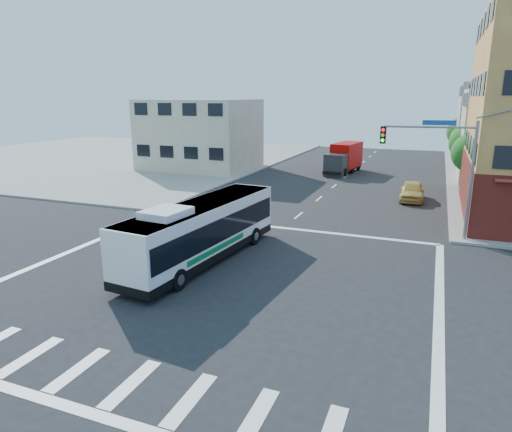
% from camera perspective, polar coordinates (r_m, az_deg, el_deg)
% --- Properties ---
extents(ground, '(120.00, 120.00, 0.00)m').
position_cam_1_polar(ground, '(21.39, -4.63, -8.11)').
color(ground, black).
rests_on(ground, ground).
extents(sidewalk_nw, '(50.00, 50.00, 0.15)m').
position_cam_1_polar(sidewalk_nw, '(68.98, -18.20, 7.12)').
color(sidewalk_nw, gray).
rests_on(sidewalk_nw, ground).
extents(building_east_far, '(12.06, 10.06, 10.00)m').
position_cam_1_polar(building_east_far, '(66.21, 29.12, 10.03)').
color(building_east_far, '#A0A09B').
rests_on(building_east_far, ground).
extents(building_west, '(12.06, 10.06, 8.00)m').
position_cam_1_polar(building_west, '(54.35, -6.98, 10.06)').
color(building_west, beige).
rests_on(building_west, ground).
extents(signal_mast_ne, '(7.91, 1.13, 8.07)m').
position_cam_1_polar(signal_mast_ne, '(28.46, 22.13, 6.97)').
color(signal_mast_ne, slate).
rests_on(signal_mast_ne, ground).
extents(street_tree_a, '(3.60, 3.60, 5.53)m').
position_cam_1_polar(street_tree_a, '(45.91, 25.54, 7.40)').
color(street_tree_a, '#342112').
rests_on(street_tree_a, ground).
extents(street_tree_b, '(3.80, 3.80, 5.79)m').
position_cam_1_polar(street_tree_b, '(53.85, 25.08, 8.50)').
color(street_tree_b, '#342112').
rests_on(street_tree_b, ground).
extents(street_tree_c, '(3.40, 3.40, 5.29)m').
position_cam_1_polar(street_tree_c, '(61.83, 24.69, 8.89)').
color(street_tree_c, '#342112').
rests_on(street_tree_c, ground).
extents(street_tree_d, '(4.00, 4.00, 6.03)m').
position_cam_1_polar(street_tree_d, '(69.78, 24.45, 9.77)').
color(street_tree_d, '#342112').
rests_on(street_tree_d, ground).
extents(transit_bus, '(3.51, 11.58, 3.38)m').
position_cam_1_polar(transit_bus, '(23.52, -6.77, -1.77)').
color(transit_bus, black).
rests_on(transit_bus, ground).
extents(box_truck, '(3.08, 7.52, 3.29)m').
position_cam_1_polar(box_truck, '(52.12, 10.92, 7.05)').
color(box_truck, '#232428').
rests_on(box_truck, ground).
extents(parked_car, '(1.98, 4.66, 1.57)m').
position_cam_1_polar(parked_car, '(39.62, 18.92, 2.99)').
color(parked_car, gold).
rests_on(parked_car, ground).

